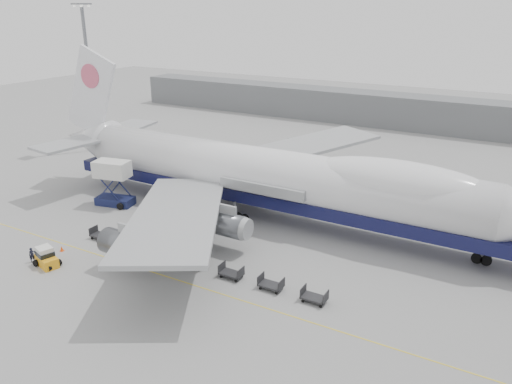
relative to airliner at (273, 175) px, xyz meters
The scene contains 16 objects.
ground 13.27m from the airliner, 93.08° to the right, with size 260.00×260.00×0.00m, color gray.
apron_line 18.87m from the airliner, 92.05° to the right, with size 60.00×0.15×0.01m, color gold.
hangar 59.01m from the airliner, 100.40° to the left, with size 110.00×8.00×7.00m, color slate.
floodlight_mast 45.14m from the airliner, 164.28° to the left, with size 2.40×2.40×25.43m.
airliner is the anchor object (origin of this frame).
catering_truck 21.49m from the airliner, 162.68° to the right, with size 5.34×4.16×6.09m.
baggage_tug 26.97m from the airliner, 123.17° to the right, with size 3.05×2.23×2.00m.
ground_worker 28.23m from the airliner, 126.16° to the right, with size 0.59×0.38×1.61m, color black.
traffic_cone 25.48m from the airliner, 129.34° to the right, with size 0.41×0.41×0.60m.
dolly_0 21.33m from the airliner, 133.53° to the right, with size 2.30×1.35×1.30m.
dolly_1 18.68m from the airliner, 123.32° to the right, with size 2.30×1.35×1.30m.
dolly_2 16.78m from the airliner, 110.04° to the right, with size 2.30×1.35×1.30m.
dolly_3 15.90m from the airliner, 94.13° to the right, with size 2.30×1.35×1.30m.
dolly_4 16.20m from the airliner, 77.57° to the right, with size 2.30×1.35×1.30m.
dolly_5 17.63m from the airliner, 62.84° to the right, with size 2.30×1.35×1.30m.
dolly_6 19.95m from the airliner, 51.15° to the right, with size 2.30×1.35×1.30m.
Camera 1 is at (27.10, -39.23, 25.10)m, focal length 35.00 mm.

